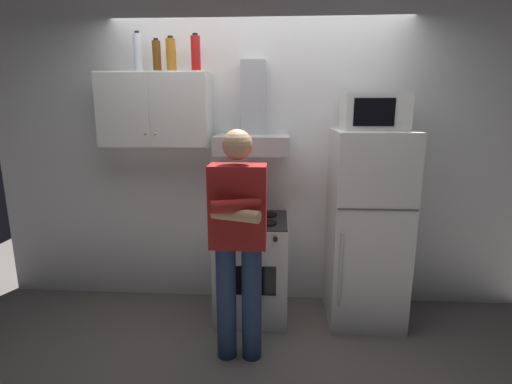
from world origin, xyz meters
TOP-DOWN VIEW (x-y plane):
  - ground_plane at (0.00, 0.00)m, footprint 7.00×7.00m
  - back_wall_tiled at (0.00, 0.60)m, footprint 4.80×0.10m
  - upper_cabinet at (-0.85, 0.37)m, footprint 0.90×0.37m
  - stove_oven at (-0.05, 0.25)m, footprint 0.60×0.62m
  - range_hood at (-0.05, 0.38)m, footprint 0.60×0.44m
  - refrigerator at (0.90, 0.25)m, footprint 0.60×0.62m
  - microwave at (0.90, 0.27)m, footprint 0.48×0.37m
  - person_standing at (-0.10, -0.36)m, footprint 0.38×0.33m
  - bottle_liquor_amber at (-0.70, 0.35)m, footprint 0.08×0.08m
  - bottle_vodka_clear at (-0.98, 0.40)m, footprint 0.07×0.07m
  - bottle_soda_red at (-0.50, 0.37)m, footprint 0.08×0.08m
  - bottle_beer_brown at (-0.82, 0.36)m, footprint 0.07×0.07m

SIDE VIEW (x-z plane):
  - ground_plane at x=0.00m, z-range 0.00..0.00m
  - stove_oven at x=-0.05m, z-range 0.00..0.87m
  - refrigerator at x=0.90m, z-range 0.00..1.60m
  - person_standing at x=-0.10m, z-range 0.08..1.72m
  - back_wall_tiled at x=0.00m, z-range 0.00..2.70m
  - range_hood at x=-0.05m, z-range 1.22..1.97m
  - microwave at x=0.90m, z-range 1.60..1.88m
  - upper_cabinet at x=-0.85m, z-range 1.45..2.05m
  - bottle_beer_brown at x=-0.82m, z-range 2.04..2.30m
  - bottle_liquor_amber at x=-0.70m, z-range 2.04..2.31m
  - bottle_soda_red at x=-0.50m, z-range 2.04..2.34m
  - bottle_vodka_clear at x=-0.98m, z-range 2.04..2.36m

